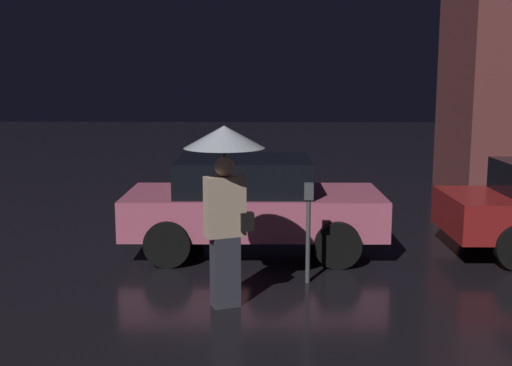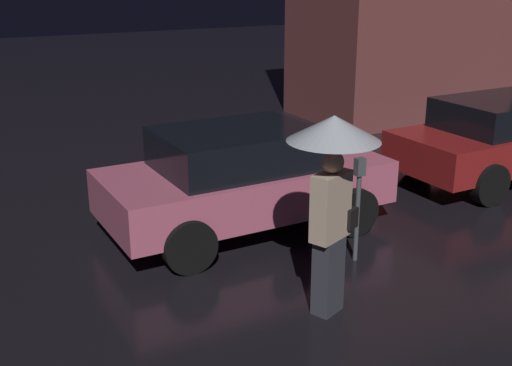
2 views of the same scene
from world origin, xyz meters
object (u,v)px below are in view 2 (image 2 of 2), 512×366
(parked_car_pink, at_px, (243,178))
(parked_car_red, at_px, (508,136))
(pedestrian_with_umbrella, at_px, (333,170))
(parking_meter, at_px, (358,199))

(parked_car_pink, bearing_deg, parked_car_red, -1.91)
(parked_car_pink, relative_size, parked_car_red, 0.92)
(pedestrian_with_umbrella, xyz_separation_m, parking_meter, (1.04, 0.90, -0.78))
(parked_car_red, height_order, parking_meter, parked_car_red)
(pedestrian_with_umbrella, bearing_deg, parked_car_pink, 62.10)
(parked_car_red, bearing_deg, pedestrian_with_umbrella, -156.89)
(parked_car_pink, height_order, pedestrian_with_umbrella, pedestrian_with_umbrella)
(parked_car_pink, relative_size, pedestrian_with_umbrella, 1.84)
(parked_car_pink, distance_m, pedestrian_with_umbrella, 2.62)
(parked_car_pink, distance_m, parking_meter, 1.76)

